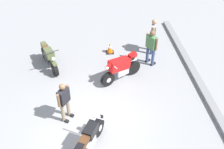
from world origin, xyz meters
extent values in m
plane|color=gray|center=(0.00, 0.00, 0.00)|extent=(40.00, 40.00, 0.00)
cube|color=gray|center=(0.00, 4.60, 0.07)|extent=(14.00, 0.30, 0.15)
cylinder|color=black|center=(0.43, 0.32, 0.32)|extent=(0.62, 0.41, 0.64)
cylinder|color=silver|center=(0.43, 0.32, 0.32)|extent=(0.26, 0.23, 0.22)
cube|color=silver|center=(1.11, -0.05, 0.42)|extent=(0.63, 0.51, 0.32)
cube|color=black|center=(0.94, 0.05, 0.82)|extent=(0.64, 0.55, 0.30)
cube|color=black|center=(0.43, 0.32, 0.67)|extent=(0.46, 0.35, 0.08)
cube|color=#4C2D19|center=(1.33, -0.17, 0.84)|extent=(0.65, 0.51, 0.12)
cube|color=black|center=(1.60, -0.31, 0.82)|extent=(0.39, 0.34, 0.18)
cylinder|color=silver|center=(0.64, 0.20, 1.07)|extent=(0.36, 0.63, 0.04)
sphere|color=silver|center=(0.45, 0.30, 0.87)|extent=(0.16, 0.16, 0.16)
cylinder|color=black|center=(-2.97, -1.32, 0.30)|extent=(0.62, 0.38, 0.60)
cylinder|color=black|center=(-4.22, -1.84, 0.30)|extent=(0.62, 0.38, 0.60)
cylinder|color=#333333|center=(-2.97, -1.32, 0.30)|extent=(0.26, 0.25, 0.21)
cylinder|color=#333333|center=(-4.22, -1.84, 0.30)|extent=(0.26, 0.25, 0.21)
cube|color=#333333|center=(-3.64, -1.60, 0.40)|extent=(0.62, 0.47, 0.32)
cube|color=#515B38|center=(-3.46, -1.52, 0.80)|extent=(0.64, 0.51, 0.30)
cube|color=#515B38|center=(-2.97, -1.32, 0.63)|extent=(0.47, 0.32, 0.08)
cube|color=brown|center=(-3.87, -1.69, 0.82)|extent=(0.65, 0.47, 0.12)
cube|color=#515B38|center=(-4.15, -1.81, 0.80)|extent=(0.38, 0.33, 0.18)
cylinder|color=#333333|center=(-4.08, -1.59, 0.35)|extent=(0.56, 0.31, 0.16)
cylinder|color=#333333|center=(-3.15, -1.40, 1.05)|extent=(0.30, 0.66, 0.04)
sphere|color=silver|center=(-2.95, -1.31, 0.85)|extent=(0.16, 0.16, 0.16)
cylinder|color=black|center=(-2.06, 0.84, 0.30)|extent=(0.44, 0.60, 0.60)
cylinder|color=black|center=(-2.75, 2.00, 0.30)|extent=(0.50, 0.63, 0.60)
cylinder|color=silver|center=(-2.06, 0.84, 0.30)|extent=(0.26, 0.27, 0.21)
cylinder|color=silver|center=(-2.75, 2.00, 0.30)|extent=(0.26, 0.27, 0.21)
cube|color=silver|center=(-2.43, 1.47, 0.40)|extent=(0.53, 0.62, 0.32)
cube|color=red|center=(-2.35, 1.34, 0.80)|extent=(0.81, 1.03, 0.57)
cone|color=red|center=(-2.09, 0.89, 0.95)|extent=(0.47, 0.48, 0.39)
cube|color=black|center=(-2.56, 1.68, 0.87)|extent=(0.53, 0.65, 0.12)
cube|color=red|center=(-2.71, 1.94, 0.95)|extent=(0.37, 0.41, 0.23)
cylinder|color=silver|center=(-2.75, 1.86, 0.77)|extent=(0.28, 0.39, 0.17)
cylinder|color=silver|center=(-2.62, 1.94, 0.77)|extent=(0.28, 0.39, 0.17)
cylinder|color=silver|center=(-2.16, 1.01, 0.97)|extent=(0.62, 0.39, 0.04)
sphere|color=silver|center=(-2.05, 0.82, 0.90)|extent=(0.16, 0.16, 0.16)
cylinder|color=#384772|center=(-4.11, 3.11, 0.43)|extent=(0.16, 0.16, 0.85)
cube|color=black|center=(-4.09, 3.17, 0.04)|extent=(0.17, 0.28, 0.08)
cylinder|color=#384772|center=(-4.43, 3.21, 0.43)|extent=(0.16, 0.16, 0.85)
cube|color=black|center=(-4.41, 3.26, 0.04)|extent=(0.17, 0.28, 0.08)
cube|color=#99999E|center=(-4.27, 3.16, 1.15)|extent=(0.52, 0.35, 0.60)
cylinder|color=tan|center=(-3.99, 3.08, 1.17)|extent=(0.11, 0.11, 0.57)
cylinder|color=tan|center=(-4.54, 3.24, 1.17)|extent=(0.11, 0.11, 0.57)
sphere|color=tan|center=(-4.27, 3.16, 1.60)|extent=(0.23, 0.23, 0.23)
cylinder|color=gray|center=(-0.29, -0.88, 0.39)|extent=(0.18, 0.18, 0.78)
cube|color=black|center=(-0.25, -0.83, 0.04)|extent=(0.23, 0.27, 0.08)
cylinder|color=gray|center=(-0.54, -0.70, 0.39)|extent=(0.18, 0.18, 0.78)
cube|color=black|center=(-0.51, -0.65, 0.04)|extent=(0.23, 0.27, 0.08)
cube|color=black|center=(-0.41, -0.79, 1.06)|extent=(0.49, 0.43, 0.55)
cylinder|color=brown|center=(-0.20, -0.94, 1.08)|extent=(0.13, 0.13, 0.52)
cylinder|color=brown|center=(-0.63, -0.64, 1.08)|extent=(0.13, 0.13, 0.52)
sphere|color=brown|center=(-0.41, -0.79, 1.47)|extent=(0.21, 0.21, 0.21)
cylinder|color=#384772|center=(-3.21, 2.95, 0.42)|extent=(0.18, 0.18, 0.84)
cube|color=black|center=(-3.24, 3.00, 0.04)|extent=(0.23, 0.27, 0.08)
cylinder|color=#384772|center=(-3.49, 2.77, 0.42)|extent=(0.18, 0.18, 0.84)
cube|color=black|center=(-3.52, 2.82, 0.04)|extent=(0.23, 0.27, 0.08)
cube|color=#4C7F4C|center=(-3.35, 2.86, 1.13)|extent=(0.51, 0.44, 0.59)
cylinder|color=brown|center=(-3.12, 3.02, 1.15)|extent=(0.12, 0.12, 0.56)
cylinder|color=brown|center=(-3.58, 2.71, 1.15)|extent=(0.12, 0.12, 0.56)
sphere|color=brown|center=(-3.35, 2.86, 1.57)|extent=(0.23, 0.23, 0.23)
cube|color=black|center=(-4.43, 1.17, 0.01)|extent=(0.36, 0.36, 0.03)
cone|color=orange|center=(-4.43, 1.17, 0.28)|extent=(0.28, 0.28, 0.50)
cylinder|color=white|center=(-4.43, 1.17, 0.32)|extent=(0.19, 0.19, 0.08)
camera|label=1|loc=(6.42, 0.12, 7.32)|focal=43.81mm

